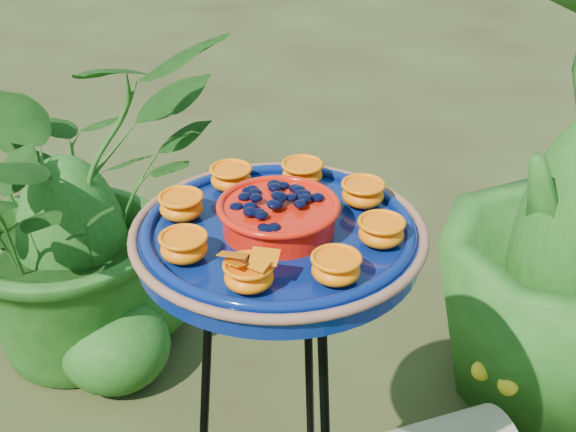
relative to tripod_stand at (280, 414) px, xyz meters
The scene contains 3 objects.
tripod_stand is the anchor object (origin of this frame).
feeder_dish 0.35m from the tripod_stand, 98.58° to the right, with size 0.51×0.51×0.09m.
shrub_back_left 0.97m from the tripod_stand, 130.08° to the left, with size 0.79×0.68×0.87m, color #1C4913.
Camera 1 is at (0.11, -1.02, 1.41)m, focal length 50.00 mm.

